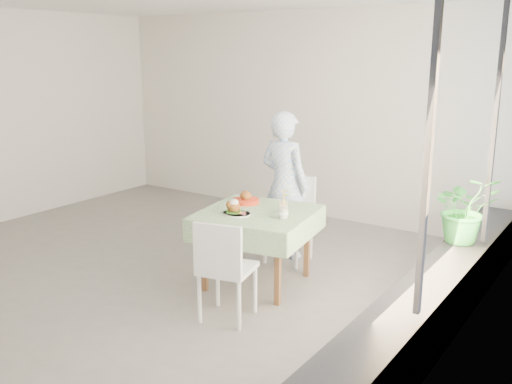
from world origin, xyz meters
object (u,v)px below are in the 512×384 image
Objects in this scene: chair_near at (227,288)px; juice_cup_orange at (283,206)px; potted_plant at (465,209)px; cafe_table at (257,239)px; diner at (284,185)px; chair_far at (289,235)px; main_dish at (235,209)px.

chair_near is 3.44× the size of juice_cup_orange.
potted_plant is (1.49, 0.82, 0.02)m from juice_cup_orange.
diner reaches higher than cafe_table.
chair_far is (-0.08, 0.73, -0.17)m from cafe_table.
chair_near is at bearing -78.87° from chair_far.
diner is at bearing 139.39° from chair_far.
diner is at bearing -177.36° from potted_plant.
juice_cup_orange is 0.40× the size of potted_plant.
chair_far is 1.06m from main_dish.
potted_plant reaches higher than cafe_table.
diner is 2.51× the size of potted_plant.
chair_far is 1.04× the size of chair_near.
cafe_table is at bearing -84.06° from chair_far.
potted_plant is at bearing 28.82° from juice_cup_orange.
chair_near is at bearing -59.88° from main_dish.
chair_near is (0.30, -1.51, -0.01)m from chair_far.
potted_plant is at bearing -173.32° from diner.
chair_near is 0.85m from main_dish.
diner is at bearing 104.34° from cafe_table.
diner reaches higher than chair_far.
chair_near is 1.38× the size of potted_plant.
cafe_table is at bearing -151.24° from potted_plant.
juice_cup_orange reaches higher than main_dish.
chair_near reaches higher than cafe_table.
diner is 1.92m from potted_plant.
juice_cup_orange is (0.29, -0.61, 0.52)m from chair_far.
juice_cup_orange is (0.22, 0.12, 0.34)m from cafe_table.
potted_plant is at bearing 28.76° from cafe_table.
diner is 1.05m from main_dish.
chair_far reaches higher than main_dish.
chair_far is 0.85m from juice_cup_orange.
chair_near is at bearing -74.23° from cafe_table.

